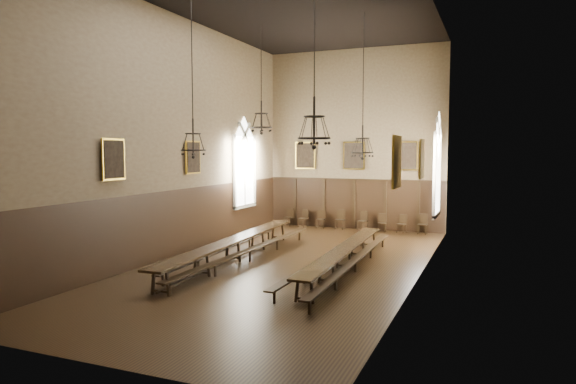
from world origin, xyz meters
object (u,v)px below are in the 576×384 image
Objects in this scene: chair_4 at (362,225)px; chandelier_back_left at (261,120)px; chair_0 at (289,221)px; chair_1 at (303,222)px; chair_5 at (382,226)px; chair_6 at (402,227)px; chair_7 at (422,228)px; bench_left_inner at (250,253)px; chair_2 at (321,223)px; bench_right_outer at (356,264)px; table_right at (344,258)px; chandelier_front_left at (193,138)px; bench_left_outer at (227,251)px; chair_3 at (340,223)px; chandelier_front_right at (314,127)px; chandelier_back_right at (362,143)px; bench_right_inner at (328,260)px; table_left at (233,250)px.

chair_4 is 8.20m from chandelier_back_left.
chair_0 is 1.00× the size of chair_1.
chair_5 is 0.94m from chair_6.
chair_1 is at bearing -178.89° from chair_7.
chair_2 is at bearing 91.16° from bench_left_inner.
chair_7 is (0.99, 8.65, -0.00)m from bench_right_outer.
bench_left_inner is at bearing -114.58° from chair_5.
chair_6 is at bearing 179.48° from chair_7.
chandelier_front_left reaches higher than table_right.
chair_2 is 0.22× the size of chandelier_back_left.
chair_2 is at bearing 115.34° from bench_right_outer.
chair_4 is (2.15, 0.05, 0.01)m from chair_2.
table_right is 9.97m from chair_0.
bench_left_outer is at bearing -72.49° from chair_1.
bench_left_outer is at bearing 167.59° from bench_left_inner.
chair_3 is at bearing 4.94° from chair_0.
chandelier_front_right reaches higher than chair_4.
chandelier_front_right is (5.35, -11.27, 4.34)m from chair_0.
chair_2 reaches higher than table_right.
chandelier_back_right is (-1.45, -6.05, 3.97)m from chair_7.
chandelier_back_right is (5.44, -6.10, 3.98)m from chair_0.
chandelier_front_left is at bearing 178.94° from chandelier_front_right.
chandelier_back_left and chandelier_front_right have the same top height.
table_right is 9.38× the size of chair_3.
table_left is at bearing -176.26° from bench_right_inner.
chandelier_back_left is (-1.55, -5.97, 4.87)m from chair_3.
chair_1 reaches higher than bench_right_outer.
bench_left_inner is at bearing -98.11° from chair_6.
chandelier_back_right is at bearing -66.31° from chair_2.
chair_1 is at bearing 111.91° from chandelier_front_right.
chair_3 is 0.19× the size of chandelier_back_right.
chair_1 is 1.98m from chair_3.
chair_5 is 7.21m from chandelier_back_right.
chandelier_back_right is (4.04, 2.63, 3.86)m from table_left.
chandelier_back_left is (-4.63, 2.67, 4.88)m from bench_right_outer.
table_right is at bearing 3.43° from bench_left_inner.
chandelier_front_right reaches higher than chair_1.
chair_7 is 0.20× the size of chandelier_front_right.
chair_3 reaches higher than chair_7.
bench_right_outer is at bearing -34.34° from table_right.
chair_4 is 0.20× the size of chandelier_front_right.
chandelier_front_left reaches higher than chair_5.
bench_left_outer is 6.88m from chandelier_front_right.
table_right is at bearing -92.08° from chair_5.
chair_0 is 0.99× the size of chair_2.
chandelier_front_left reaches higher than chair_6.
chandelier_front_right is at bearing -91.03° from chandelier_back_right.
bench_left_outer is 0.89× the size of bench_left_inner.
bench_left_outer is at bearing -121.46° from chair_5.
bench_left_outer is 9.70m from chair_6.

